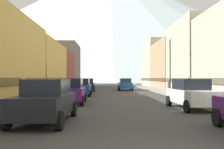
# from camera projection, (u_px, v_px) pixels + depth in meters

# --- Properties ---
(sidewalk_left) EXTENTS (2.50, 100.00, 0.15)m
(sidewalk_left) POSITION_uv_depth(u_px,v_px,m) (74.00, 89.00, 39.66)
(sidewalk_left) COLOR gray
(sidewalk_left) RESTS_ON ground
(sidewalk_right) EXTENTS (2.50, 100.00, 0.15)m
(sidewalk_right) POSITION_uv_depth(u_px,v_px,m) (154.00, 89.00, 39.99)
(sidewalk_right) COLOR gray
(sidewalk_right) RESTS_ON ground
(storefront_left_2) EXTENTS (6.96, 13.56, 6.50)m
(storefront_left_2) POSITION_uv_depth(u_px,v_px,m) (33.00, 68.00, 33.65)
(storefront_left_2) COLOR #D8B259
(storefront_left_2) RESTS_ON ground
(storefront_left_3) EXTENTS (8.51, 10.54, 6.44)m
(storefront_left_3) POSITION_uv_depth(u_px,v_px,m) (48.00, 71.00, 45.68)
(storefront_left_3) COLOR brown
(storefront_left_3) RESTS_ON ground
(storefront_left_4) EXTENTS (10.04, 11.95, 9.42)m
(storefront_left_4) POSITION_uv_depth(u_px,v_px,m) (56.00, 66.00, 57.18)
(storefront_left_4) COLOR #66605B
(storefront_left_4) RESTS_ON ground
(storefront_right_2) EXTENTS (7.64, 10.58, 8.89)m
(storefront_right_2) POSITION_uv_depth(u_px,v_px,m) (205.00, 58.00, 32.15)
(storefront_right_2) COLOR beige
(storefront_right_2) RESTS_ON ground
(storefront_right_3) EXTENTS (10.13, 12.17, 8.06)m
(storefront_right_3) POSITION_uv_depth(u_px,v_px,m) (185.00, 66.00, 43.87)
(storefront_right_3) COLOR tan
(storefront_right_3) RESTS_ON ground
(storefront_right_4) EXTENTS (8.85, 12.44, 9.88)m
(storefront_right_4) POSITION_uv_depth(u_px,v_px,m) (165.00, 65.00, 56.33)
(storefront_right_4) COLOR beige
(storefront_right_4) RESTS_ON ground
(car_left_0) EXTENTS (2.16, 4.45, 1.78)m
(car_left_0) POSITION_uv_depth(u_px,v_px,m) (46.00, 100.00, 10.60)
(car_left_0) COLOR black
(car_left_0) RESTS_ON ground
(car_left_1) EXTENTS (2.16, 4.44, 1.78)m
(car_left_1) POSITION_uv_depth(u_px,v_px,m) (71.00, 91.00, 18.13)
(car_left_1) COLOR #591E72
(car_left_1) RESTS_ON ground
(car_left_2) EXTENTS (2.11, 4.42, 1.78)m
(car_left_2) POSITION_uv_depth(u_px,v_px,m) (81.00, 87.00, 26.13)
(car_left_2) COLOR #19478C
(car_left_2) RESTS_ON ground
(car_left_3) EXTENTS (2.22, 4.47, 1.78)m
(car_left_3) POSITION_uv_depth(u_px,v_px,m) (87.00, 85.00, 34.59)
(car_left_3) COLOR black
(car_left_3) RESTS_ON ground
(car_right_1) EXTENTS (2.24, 4.48, 1.78)m
(car_right_1) POSITION_uv_depth(u_px,v_px,m) (192.00, 94.00, 15.15)
(car_right_1) COLOR silver
(car_right_1) RESTS_ON ground
(car_driving_0) EXTENTS (2.06, 4.40, 1.78)m
(car_driving_0) POSITION_uv_depth(u_px,v_px,m) (125.00, 84.00, 37.89)
(car_driving_0) COLOR #19478C
(car_driving_0) RESTS_ON ground
(potted_plant_1) EXTENTS (0.57, 0.57, 0.95)m
(potted_plant_1) POSITION_uv_depth(u_px,v_px,m) (201.00, 91.00, 22.35)
(potted_plant_1) COLOR #4C4C51
(potted_plant_1) RESTS_ON sidewalk_right
(pedestrian_0) EXTENTS (0.36, 0.36, 1.69)m
(pedestrian_0) POSITION_uv_depth(u_px,v_px,m) (24.00, 93.00, 15.34)
(pedestrian_0) COLOR #333338
(pedestrian_0) RESTS_ON sidewalk_left
(pedestrian_1) EXTENTS (0.36, 0.36, 1.61)m
(pedestrian_1) POSITION_uv_depth(u_px,v_px,m) (52.00, 88.00, 23.45)
(pedestrian_1) COLOR #333338
(pedestrian_1) RESTS_ON sidewalk_left
(pedestrian_2) EXTENTS (0.36, 0.36, 1.67)m
(pedestrian_2) POSITION_uv_depth(u_px,v_px,m) (169.00, 86.00, 30.43)
(pedestrian_2) COLOR brown
(pedestrian_2) RESTS_ON sidewalk_right
(streetlamp_right) EXTENTS (0.36, 0.36, 5.86)m
(streetlamp_right) POSITION_uv_depth(u_px,v_px,m) (170.00, 57.00, 26.35)
(streetlamp_right) COLOR black
(streetlamp_right) RESTS_ON sidewalk_right
(mountain_backdrop) EXTENTS (356.27, 356.27, 118.55)m
(mountain_backdrop) POSITION_uv_depth(u_px,v_px,m) (109.00, 23.00, 265.59)
(mountain_backdrop) COLOR silver
(mountain_backdrop) RESTS_ON ground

